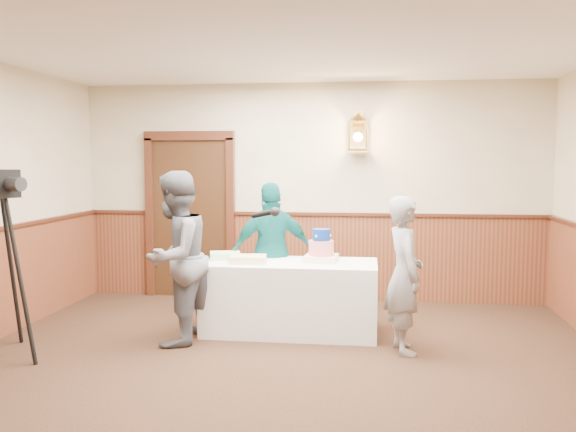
% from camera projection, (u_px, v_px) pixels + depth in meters
% --- Properties ---
extents(ground, '(7.00, 7.00, 0.00)m').
position_uv_depth(ground, '(267.00, 403.00, 4.56)').
color(ground, black).
rests_on(ground, ground).
extents(room_shell, '(6.02, 7.02, 2.81)m').
position_uv_depth(room_shell, '(269.00, 196.00, 4.87)').
color(room_shell, '#B9A98A').
rests_on(room_shell, ground).
extents(display_table, '(1.80, 0.80, 0.75)m').
position_uv_depth(display_table, '(290.00, 297.00, 6.41)').
color(display_table, white).
rests_on(display_table, ground).
extents(tiered_cake, '(0.36, 0.36, 0.34)m').
position_uv_depth(tiered_cake, '(321.00, 249.00, 6.39)').
color(tiered_cake, '#FAE5C3').
rests_on(tiered_cake, display_table).
extents(sheet_cake_yellow, '(0.40, 0.32, 0.08)m').
position_uv_depth(sheet_cake_yellow, '(248.00, 259.00, 6.31)').
color(sheet_cake_yellow, '#D6B47F').
rests_on(sheet_cake_yellow, display_table).
extents(sheet_cake_green, '(0.37, 0.33, 0.07)m').
position_uv_depth(sheet_cake_green, '(225.00, 256.00, 6.55)').
color(sheet_cake_green, '#A7E7A3').
rests_on(sheet_cake_green, display_table).
extents(interviewer, '(1.51, 0.96, 1.71)m').
position_uv_depth(interviewer, '(175.00, 258.00, 5.98)').
color(interviewer, '#5A5C63').
rests_on(interviewer, ground).
extents(baker, '(0.47, 0.61, 1.48)m').
position_uv_depth(baker, '(404.00, 275.00, 5.71)').
color(baker, gray).
rests_on(baker, ground).
extents(assistant_p, '(0.99, 0.67, 1.57)m').
position_uv_depth(assistant_p, '(272.00, 253.00, 6.77)').
color(assistant_p, '#0D5D5C').
rests_on(assistant_p, ground).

